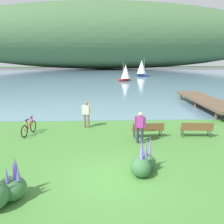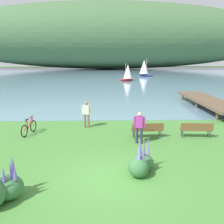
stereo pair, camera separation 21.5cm
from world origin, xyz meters
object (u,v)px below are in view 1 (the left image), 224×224
Objects in this scene: bicycle_leaning_near_bench at (29,128)px; person_at_shoreline at (86,113)px; park_bench_near_camera at (148,129)px; sailboat_nearest_to_shore at (125,73)px; park_bench_further_along at (196,128)px; person_on_the_grass at (140,126)px; sailboat_toward_hillside at (142,68)px.

person_at_shoreline is (3.32, 1.31, 0.58)m from bicycle_leaning_near_bench.
park_bench_near_camera is 0.56× the size of sailboat_nearest_to_shore.
park_bench_further_along is 1.07× the size of person_at_shoreline.
bicycle_leaning_near_bench is 0.54× the size of sailboat_nearest_to_shore.
sailboat_nearest_to_shore is at bearing 85.79° from person_on_the_grass.
person_on_the_grass is (6.32, -1.73, 0.58)m from bicycle_leaning_near_bench.
sailboat_nearest_to_shore is at bearing 79.53° from person_at_shoreline.
person_on_the_grass reaches higher than park_bench_near_camera.
person_on_the_grass reaches higher than bicycle_leaning_near_bench.
person_at_shoreline is at bearing 134.59° from person_on_the_grass.
sailboat_toward_hillside reaches higher than person_on_the_grass.
person_on_the_grass is (3.00, -3.04, 0.00)m from person_at_shoreline.
park_bench_further_along is at bearing -88.11° from sailboat_nearest_to_shore.
park_bench_further_along is 0.57× the size of sailboat_nearest_to_shore.
park_bench_further_along is (2.79, -0.03, 0.00)m from park_bench_near_camera.
sailboat_nearest_to_shore reaches higher than park_bench_near_camera.
person_at_shoreline and person_on_the_grass have the same top height.
person_on_the_grass is 42.81m from sailboat_toward_hillside.
person_on_the_grass is 32.10m from sailboat_nearest_to_shore.
person_at_shoreline is 0.43× the size of sailboat_toward_hillside.
sailboat_nearest_to_shore is at bearing 86.76° from park_bench_near_camera.
person_on_the_grass is (-0.59, -0.89, 0.46)m from park_bench_near_camera.
person_at_shoreline is 40.45m from sailboat_toward_hillside.
park_bench_near_camera is at bearing -93.24° from sailboat_nearest_to_shore.
bicycle_leaning_near_bench is at bearing -158.48° from person_at_shoreline.
park_bench_further_along is at bearing -18.89° from person_at_shoreline.
bicycle_leaning_near_bench is at bearing 164.68° from person_on_the_grass.
bicycle_leaning_near_bench is 31.51m from sailboat_nearest_to_shore.
sailboat_nearest_to_shore is (5.35, 28.96, 0.59)m from person_at_shoreline.
sailboat_nearest_to_shore reaches higher than bicycle_leaning_near_bench.
sailboat_toward_hillside is (7.00, 42.22, 0.92)m from person_on_the_grass.
bicycle_leaning_near_bench is (-6.91, 0.84, -0.12)m from park_bench_near_camera.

